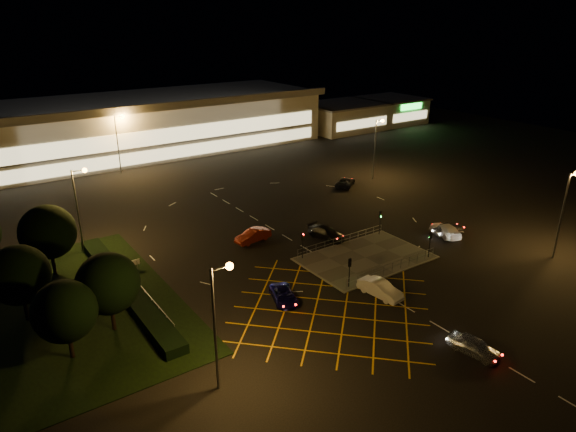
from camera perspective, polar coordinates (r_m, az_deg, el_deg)
ground at (r=59.52m, az=5.87°, el=-4.50°), size 180.00×180.00×0.00m
pedestrian_island at (r=59.39m, az=8.60°, el=-4.63°), size 14.00×9.00×0.12m
grass_verge at (r=53.56m, az=-22.67°, el=-9.29°), size 18.00×30.00×0.08m
hedge at (r=54.25m, az=-17.60°, el=-7.60°), size 2.00×26.00×1.00m
supermarket at (r=110.15m, az=-15.60°, el=9.86°), size 72.00×26.50×10.50m
retail_unit_a at (r=126.56m, az=6.09°, el=10.96°), size 18.80×14.80×6.35m
retail_unit_b at (r=137.38m, az=11.29°, el=11.49°), size 14.80×14.80×6.35m
streetlight_sw at (r=36.95m, az=-7.65°, el=-10.34°), size 1.78×0.56×10.03m
streetlight_se at (r=64.60m, az=28.52°, el=1.31°), size 1.78×0.56×10.03m
streetlight_nw at (r=62.57m, az=-22.12°, el=1.79°), size 1.78×0.56×10.03m
streetlight_ne at (r=87.08m, az=9.88°, el=8.26°), size 1.78×0.56×10.03m
streetlight_far_left at (r=94.02m, az=-18.24°, el=8.47°), size 1.78×0.56×10.03m
streetlight_far_right at (r=113.38m, az=1.37°, el=11.58°), size 1.78×0.56×10.03m
signal_sw at (r=52.08m, az=6.86°, el=-5.61°), size 0.28×0.30×3.15m
signal_se at (r=60.06m, az=15.52°, el=-2.48°), size 0.28×0.30×3.15m
signal_nw at (r=57.66m, az=1.64°, el=-2.68°), size 0.28×0.30×3.15m
signal_ne at (r=64.96m, az=10.21°, el=-0.18°), size 0.28×0.30×3.15m
tree_a at (r=44.30m, az=-23.57°, el=-9.70°), size 5.04×5.04×6.86m
tree_b at (r=51.09m, az=-27.75°, el=-5.83°), size 5.40×5.40×7.35m
tree_c at (r=58.69m, az=-25.14°, el=-1.63°), size 5.76×5.76×7.84m
tree_e at (r=46.53m, az=-19.37°, el=-7.09°), size 5.40×5.40×7.35m
car_near_silver at (r=45.73m, az=19.98°, el=-13.42°), size 2.38×4.57×1.48m
car_queue_white at (r=51.80m, az=10.20°, el=-7.95°), size 2.20×4.94×1.58m
car_left_blue at (r=50.23m, az=-0.48°, el=-8.79°), size 3.45×4.96×1.26m
car_far_dkgrey at (r=63.81m, az=4.31°, el=-1.88°), size 3.13×5.38×1.47m
car_right_silver at (r=68.01m, az=17.40°, el=-1.33°), size 4.56×2.20×1.50m
car_circ_red at (r=62.91m, az=-3.92°, el=-2.19°), size 4.85×2.23×1.54m
car_east_grey at (r=83.77m, az=6.38°, el=3.76°), size 5.47×4.79×1.40m
car_approach_white at (r=67.49m, az=17.10°, el=-1.47°), size 3.62×5.51×1.48m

